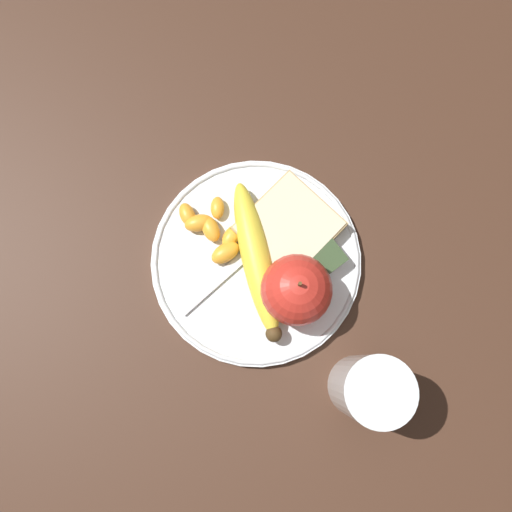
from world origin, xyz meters
The scene contains 15 objects.
ground_plane centered at (0.00, 0.00, 0.00)m, with size 3.00×3.00×0.00m, color #42281C.
plate centered at (0.00, 0.00, 0.01)m, with size 0.24×0.24×0.01m.
juice_glass centered at (0.01, -0.18, 0.05)m, with size 0.07×0.07×0.11m.
apple centered at (0.01, -0.06, 0.05)m, with size 0.08×0.08×0.09m.
banana centered at (0.00, -0.01, 0.03)m, with size 0.10×0.17×0.03m.
bread_slice centered at (0.05, 0.01, 0.02)m, with size 0.11×0.11×0.02m.
fork centered at (0.00, 0.01, 0.01)m, with size 0.17×0.04×0.00m.
jam_packet centered at (0.06, -0.05, 0.02)m, with size 0.04×0.04×0.02m.
orange_segment_0 centered at (-0.03, 0.07, 0.02)m, with size 0.04×0.03×0.02m.
orange_segment_1 centered at (-0.01, 0.04, 0.02)m, with size 0.03×0.03×0.02m.
orange_segment_2 centered at (-0.02, 0.06, 0.02)m, with size 0.03×0.04×0.02m.
orange_segment_3 centered at (0.00, 0.07, 0.02)m, with size 0.03×0.03×0.01m.
orange_segment_4 centered at (-0.02, 0.03, 0.02)m, with size 0.04×0.02×0.02m.
orange_segment_5 centered at (-0.03, 0.09, 0.02)m, with size 0.02×0.03×0.02m.
orange_segment_6 centered at (0.01, 0.03, 0.02)m, with size 0.03×0.04×0.02m.
Camera 1 is at (-0.07, -0.09, 0.57)m, focal length 35.00 mm.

